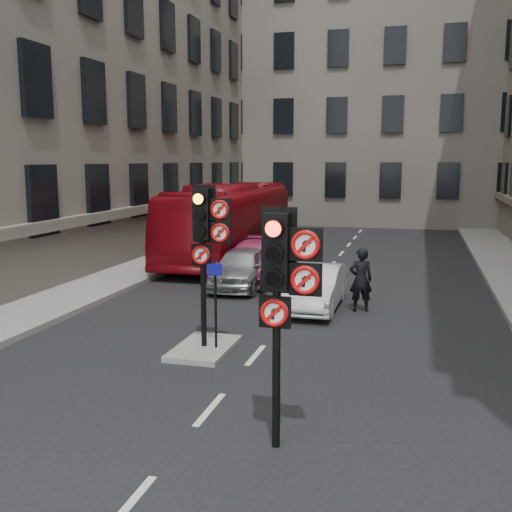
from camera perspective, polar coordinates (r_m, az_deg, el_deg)
The scene contains 13 objects.
ground at distance 8.96m, azimuth -8.93°, elevation -19.17°, with size 120.00×120.00×0.00m, color black.
pavement_left at distance 22.26m, azimuth -13.32°, elevation -1.88°, with size 3.00×50.00×0.16m, color gray.
centre_island at distance 13.64m, azimuth -4.96°, elevation -8.73°, with size 1.20×2.00×0.12m, color gray.
building_far at distance 45.66m, azimuth 11.35°, elevation 16.20°, with size 30.00×14.00×20.00m, color gray.
signal_near at distance 8.53m, azimuth 2.55°, elevation -2.04°, with size 0.91×0.40×3.58m.
signal_far at distance 13.04m, azimuth -4.77°, elevation 2.35°, with size 0.91×0.40×3.58m.
car_silver at distance 20.08m, azimuth -1.39°, elevation -1.09°, with size 1.59×3.96×1.35m, color #9A9BA1.
car_white at distance 17.29m, azimuth 5.74°, elevation -2.99°, with size 1.31×3.76×1.24m, color silver.
car_pink at distance 21.34m, azimuth -0.20°, elevation -0.47°, with size 1.90×4.68×1.36m, color #BF386D.
bus_red at distance 25.94m, azimuth -2.43°, elevation 3.32°, with size 2.72×11.61×3.23m, color maroon.
motorcycle at distance 18.82m, azimuth 0.68°, elevation -2.23°, with size 0.50×1.76×1.06m, color black.
motorcyclist at distance 17.09m, azimuth 9.95°, elevation -2.24°, with size 0.66×0.43×1.81m, color black.
info_sign at distance 13.14m, azimuth -3.90°, elevation -3.60°, with size 0.32×0.14×1.89m.
Camera 1 is at (3.31, -7.18, 4.23)m, focal length 42.00 mm.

